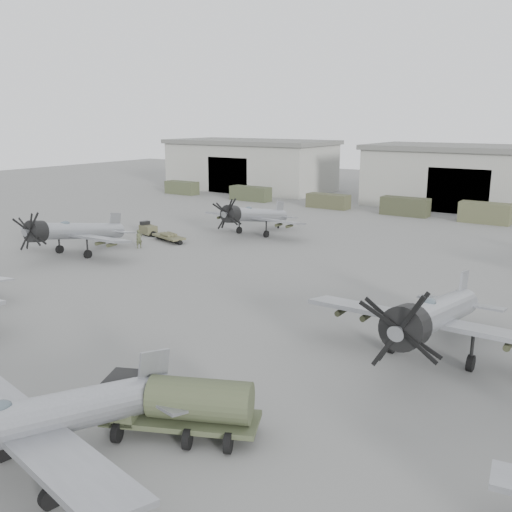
# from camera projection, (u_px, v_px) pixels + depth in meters

# --- Properties ---
(ground) EXTENTS (220.00, 220.00, 0.00)m
(ground) POSITION_uv_depth(u_px,v_px,m) (178.00, 348.00, 31.58)
(ground) COLOR #595957
(ground) RESTS_ON ground
(hangar_left) EXTENTS (29.00, 14.80, 8.70)m
(hangar_left) POSITION_uv_depth(u_px,v_px,m) (251.00, 165.00, 101.12)
(hangar_left) COLOR gray
(hangar_left) RESTS_ON ground
(hangar_center) EXTENTS (29.00, 14.80, 8.70)m
(hangar_center) POSITION_uv_depth(u_px,v_px,m) (472.00, 177.00, 80.37)
(hangar_center) COLOR gray
(hangar_center) RESTS_ON ground
(support_truck_0) EXTENTS (5.85, 2.20, 2.13)m
(support_truck_0) POSITION_uv_depth(u_px,v_px,m) (182.00, 188.00, 95.42)
(support_truck_0) COLOR #3D432C
(support_truck_0) RESTS_ON ground
(support_truck_1) EXTENTS (6.55, 2.20, 2.18)m
(support_truck_1) POSITION_uv_depth(u_px,v_px,m) (250.00, 194.00, 87.77)
(support_truck_1) COLOR #383E28
(support_truck_1) RESTS_ON ground
(support_truck_2) EXTENTS (6.08, 2.20, 1.99)m
(support_truck_2) POSITION_uv_depth(u_px,v_px,m) (328.00, 201.00, 80.49)
(support_truck_2) COLOR #3F402A
(support_truck_2) RESTS_ON ground
(support_truck_3) EXTENTS (6.18, 2.20, 2.36)m
(support_truck_3) POSITION_uv_depth(u_px,v_px,m) (405.00, 206.00, 74.33)
(support_truck_3) COLOR #353825
(support_truck_3) RESTS_ON ground
(support_truck_4) EXTENTS (5.95, 2.20, 2.50)m
(support_truck_4) POSITION_uv_depth(u_px,v_px,m) (485.00, 213.00, 68.87)
(support_truck_4) COLOR #484A30
(support_truck_4) RESTS_ON ground
(aircraft_near_1) EXTENTS (12.63, 11.37, 5.01)m
(aircraft_near_1) POSITION_uv_depth(u_px,v_px,m) (16.00, 425.00, 19.32)
(aircraft_near_1) COLOR gray
(aircraft_near_1) RESTS_ON ground
(aircraft_mid_0) EXTENTS (12.51, 11.26, 5.01)m
(aircraft_mid_0) POSITION_uv_depth(u_px,v_px,m) (71.00, 232.00, 52.20)
(aircraft_mid_0) COLOR gray
(aircraft_mid_0) RESTS_ON ground
(aircraft_mid_2) EXTENTS (13.59, 12.23, 5.47)m
(aircraft_mid_2) POSITION_uv_depth(u_px,v_px,m) (432.00, 317.00, 29.20)
(aircraft_mid_2) COLOR #919399
(aircraft_mid_2) RESTS_ON ground
(aircraft_far_0) EXTENTS (12.10, 10.89, 4.85)m
(aircraft_far_0) POSITION_uv_depth(u_px,v_px,m) (252.00, 215.00, 61.37)
(aircraft_far_0) COLOR gray
(aircraft_far_0) RESTS_ON ground
(fuel_tanker) EXTENTS (6.53, 4.55, 2.41)m
(fuel_tanker) POSITION_uv_depth(u_px,v_px,m) (178.00, 402.00, 22.72)
(fuel_tanker) COLOR #3A412A
(fuel_tanker) RESTS_ON ground
(tug_trailer) EXTENTS (7.44, 3.36, 1.48)m
(tug_trailer) POSITION_uv_depth(u_px,v_px,m) (156.00, 232.00, 60.74)
(tug_trailer) COLOR #48462F
(tug_trailer) RESTS_ON ground
(ground_crew) EXTENTS (0.63, 0.78, 1.85)m
(ground_crew) POSITION_uv_depth(u_px,v_px,m) (139.00, 239.00, 55.63)
(ground_crew) COLOR #3D412B
(ground_crew) RESTS_ON ground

